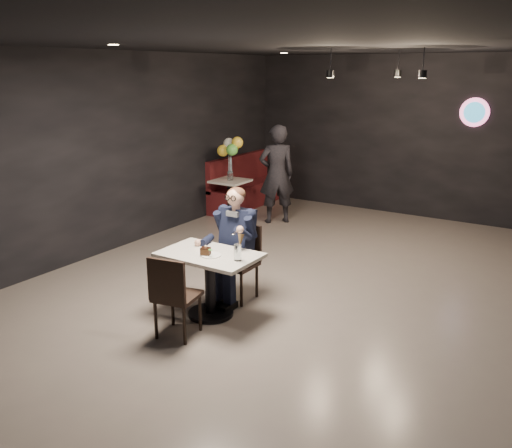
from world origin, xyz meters
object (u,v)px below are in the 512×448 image
Objects in this scene: chair_far at (237,263)px; sundae_glass at (238,252)px; seated_man at (237,243)px; side_table at (231,199)px; balloon_vase at (230,176)px; chair_near at (177,294)px; passerby at (277,174)px; main_table at (210,284)px; booth_bench at (247,181)px.

sundae_glass reaches higher than chair_far.
seated_man is 1.88× the size of side_table.
sundae_glass is 1.12× the size of balloon_vase.
sundae_glass is at bearing 43.11° from chair_near.
balloon_vase is 0.09× the size of passerby.
chair_near is at bearing -61.88° from balloon_vase.
main_table is at bearing -58.20° from side_table.
chair_far is 0.79m from sundae_glass.
chair_far reaches higher than side_table.
side_table is at bearing 107.70° from chair_near.
seated_man is at bearing 0.00° from chair_far.
balloon_vase is (-2.18, 4.08, 0.37)m from chair_near.
booth_bench is 13.01× the size of balloon_vase.
side_table is (-2.18, 4.08, -0.08)m from chair_near.
seated_man is (0.00, 0.55, 0.34)m from main_table.
chair_near is 1.20× the size of side_table.
chair_far is at bearing 124.85° from sundae_glass.
sundae_glass is 4.38m from balloon_vase.
side_table is (-2.58, 3.54, -0.46)m from sundae_glass.
seated_man is at bearing 90.00° from main_table.
booth_bench is (-2.48, 3.97, -0.20)m from seated_man.
passerby is at bearing 19.62° from side_table.
main_table is 0.76× the size of seated_man.
main_table is at bearing -58.20° from balloon_vase.
booth_bench is (-2.48, 5.08, 0.06)m from chair_near.
balloon_vase is (-2.18, 2.97, 0.11)m from seated_man.
seated_man is 9.01× the size of balloon_vase.
seated_man reaches higher than main_table.
passerby reaches higher than main_table.
sundae_glass is 5.39m from booth_bench.
chair_near is 5.76× the size of balloon_vase.
chair_far is at bearing 0.00° from seated_man.
chair_far is 0.26m from seated_man.
seated_man is 0.81× the size of passerby.
chair_far is 0.51× the size of passerby.
side_table is at bearing 121.80° from main_table.
main_table is 0.62× the size of passerby.
main_table is 1.44× the size of side_table.
sundae_glass is at bearing -53.92° from side_table.
booth_bench is at bearing 106.70° from balloon_vase.
side_table is 0.45m from balloon_vase.
balloon_vase reaches higher than main_table.
chair_near is 5.16× the size of sundae_glass.
sundae_glass is at bearing -55.15° from chair_far.
seated_man reaches higher than chair_near.
chair_near is (0.00, -0.56, 0.09)m from main_table.
booth_bench reaches higher than side_table.
side_table is at bearing -24.69° from passerby.
balloon_vase is (0.30, -1.00, 0.31)m from booth_bench.
chair_near is 4.63m from side_table.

